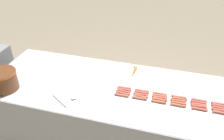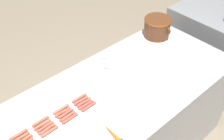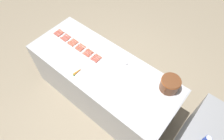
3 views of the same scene
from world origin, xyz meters
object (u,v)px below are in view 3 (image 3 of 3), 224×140
Objects in this scene: hot_dog_0 at (61,31)px; hot_dog_1 at (68,36)px; hot_dog_21 at (79,48)px; soda_can at (207,140)px; hot_dog_23 at (95,59)px; hot_dog_12 at (59,33)px; hot_dog_24 at (56,35)px; hot_dog_9 at (81,46)px; hot_dog_14 at (73,43)px; hot_dog_3 at (83,45)px; hot_dog_20 at (71,43)px; hot_dog_19 at (65,39)px; hot_dog_28 at (85,55)px; serving_spoon at (129,64)px; hot_dog_17 at (96,58)px; hot_dog_16 at (88,53)px; hot_dog_13 at (66,38)px; hot_dog_4 at (91,51)px; hot_dog_15 at (80,48)px; bean_pot at (170,84)px; hot_dog_8 at (74,41)px; carrot at (78,71)px; hot_dog_29 at (94,60)px; hot_dog_10 at (89,52)px; hot_dog_5 at (99,56)px; hot_dog_27 at (78,50)px; hot_dog_25 at (63,39)px; hot_dog_2 at (76,40)px; hot_dog_18 at (57,34)px; hot_dog_6 at (60,32)px; hot_dog_7 at (67,37)px; hot_dog_22 at (87,54)px.

hot_dog_1 is at bearing 90.40° from hot_dog_0.
soda_can is (0.10, 2.09, 0.11)m from hot_dog_21.
hot_dog_21 and hot_dog_23 have the same top height.
soda_can is at bearing 87.13° from hot_dog_21.
hot_dog_12 is 0.06m from hot_dog_24.
hot_dog_9 and hot_dog_14 have the same top height.
hot_dog_20 is (0.09, -0.18, 0.00)m from hot_dog_3.
hot_dog_1 is 1.00× the size of hot_dog_12.
hot_dog_19 is 1.00× the size of hot_dog_28.
soda_can is (0.36, 1.31, 0.11)m from serving_spoon.
hot_dog_1 is 1.00× the size of hot_dog_17.
hot_dog_12 is at bearing -93.38° from hot_dog_21.
hot_dog_3 is 1.00× the size of hot_dog_16.
hot_dog_13 is 0.16m from hot_dog_20.
hot_dog_15 is at bearing -71.11° from hot_dog_4.
hot_dog_9 and hot_dog_20 have the same top height.
hot_dog_28 is 1.29m from bean_pot.
soda_can is at bearing 85.66° from hot_dog_17.
hot_dog_14 is at bearing -90.52° from hot_dog_15.
hot_dog_3 is 2.10m from soda_can.
hot_dog_8 is at bearing -82.31° from bean_pot.
carrot reaches higher than hot_dog_8.
hot_dog_12 is at bearing -99.17° from hot_dog_19.
hot_dog_29 is (0.06, 0.67, 0.00)m from hot_dog_13.
hot_dog_9 is at bearing -89.17° from hot_dog_10.
hot_dog_12 is at bearing -79.93° from serving_spoon.
hot_dog_5 is 1.00× the size of hot_dog_9.
hot_dog_12 is 1.00× the size of hot_dog_29.
hot_dog_0 reaches higher than serving_spoon.
hot_dog_21 and hot_dog_27 have the same top height.
hot_dog_12 is 1.00× the size of hot_dog_20.
hot_dog_25 is (0.03, -0.67, 0.00)m from hot_dog_23.
serving_spoon is (-0.23, 0.44, -0.00)m from hot_dog_17.
hot_dog_2 is at bearing 174.12° from hot_dog_20.
hot_dog_17 is (0.00, 0.50, 0.00)m from hot_dog_14.
hot_dog_18 and hot_dog_20 have the same top height.
hot_dog_16 is 0.17m from hot_dog_29.
hot_dog_4 and hot_dog_9 have the same top height.
hot_dog_16 and hot_dog_21 have the same top height.
hot_dog_14 and hot_dog_17 have the same top height.
hot_dog_0 is 0.51m from hot_dog_15.
soda_can is at bearing 86.42° from hot_dog_6.
hot_dog_7 is at bearing -175.96° from hot_dog_19.
hot_dog_7 is at bearing 108.23° from hot_dog_18.
soda_can is at bearing 85.97° from hot_dog_16.
hot_dog_7 is at bearing -96.38° from hot_dog_22.
hot_dog_10 is 0.34m from hot_dog_20.
hot_dog_24 is 1.00× the size of hot_dog_28.
hot_dog_28 is (0.12, 0.67, 0.00)m from hot_dog_0.
hot_dog_22 is (0.06, 0.33, 0.00)m from hot_dog_8.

